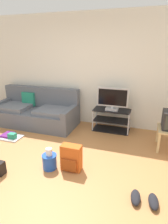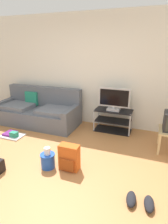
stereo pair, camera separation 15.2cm
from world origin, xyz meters
name	(u,v)px [view 1 (the left image)]	position (x,y,z in m)	size (l,w,h in m)	color
ground_plane	(44,179)	(0.00, 0.00, -0.01)	(9.00, 9.80, 0.02)	#B27542
wall_back	(90,71)	(0.00, 2.45, 1.35)	(9.00, 0.10, 2.70)	silver
couch	(36,112)	(-1.28, 1.90, 0.32)	(2.13, 0.94, 0.92)	#565B66
tv_stand	(112,120)	(0.66, 2.10, 0.26)	(0.86, 0.43, 0.52)	black
flat_tv	(112,99)	(0.66, 2.08, 0.78)	(0.71, 0.22, 0.52)	#B2B2B7
backpack	(71,158)	(0.32, 0.35, 0.21)	(0.33, 0.24, 0.44)	#CC561E
cleaning_bucket	(49,160)	(-0.03, 0.26, 0.15)	(0.24, 0.24, 0.37)	blue
sneakers_pair	(144,199)	(1.49, -0.01, 0.04)	(0.37, 0.30, 0.09)	black
floor_tray	(10,136)	(-1.40, 0.97, 0.04)	(0.49, 0.35, 0.14)	silver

